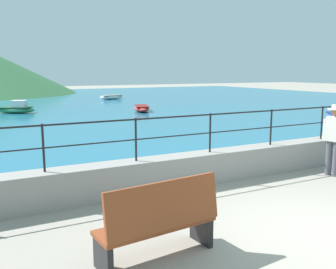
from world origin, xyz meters
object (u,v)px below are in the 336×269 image
at_px(boat_0, 142,108).
at_px(boat_6, 112,97).
at_px(bench_main, 160,221).
at_px(person_walking, 334,136).
at_px(boat_2, 16,109).

bearing_deg(boat_0, boat_6, 80.95).
height_order(bench_main, person_walking, person_walking).
height_order(person_walking, boat_2, person_walking).
xyz_separation_m(bench_main, boat_2, (0.13, 19.52, -0.23)).
bearing_deg(boat_0, bench_main, -112.89).
height_order(person_walking, boat_0, person_walking).
distance_m(bench_main, boat_2, 19.52).
bearing_deg(person_walking, boat_2, 107.12).
distance_m(person_walking, boat_6, 25.93).
bearing_deg(boat_2, boat_6, 42.41).
relative_size(person_walking, boat_6, 0.72).
bearing_deg(boat_0, person_walking, -95.86).
height_order(person_walking, boat_6, person_walking).
relative_size(person_walking, boat_2, 0.72).
distance_m(bench_main, boat_0, 18.42).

